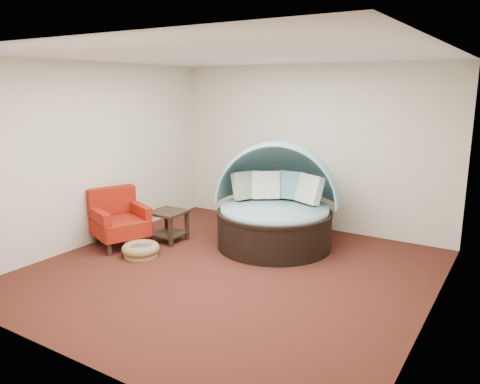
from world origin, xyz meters
The scene contains 10 objects.
floor centered at (0.00, 0.00, 0.00)m, with size 5.00×5.00×0.00m, color #431B13.
wall_back centered at (0.00, 2.50, 1.40)m, with size 5.00×5.00×0.00m, color beige.
wall_front centered at (0.00, -2.50, 1.40)m, with size 5.00×5.00×0.00m, color beige.
wall_left centered at (-2.50, 0.00, 1.40)m, with size 5.00×5.00×0.00m, color beige.
wall_right centered at (2.50, 0.00, 1.40)m, with size 5.00×5.00×0.00m, color beige.
ceiling centered at (0.00, 0.00, 2.80)m, with size 5.00×5.00×0.00m, color white.
canopy_daybed centered at (-0.01, 1.30, 0.75)m, with size 2.29×2.26×1.62m.
pet_basket centered at (-1.42, -0.21, 0.10)m, with size 0.65×0.65×0.19m.
red_armchair centered at (-2.05, -0.02, 0.41)m, with size 0.99×0.99×0.89m.
side_table centered at (-1.53, 0.54, 0.32)m, with size 0.53×0.53×0.50m.
Camera 1 is at (3.24, -4.92, 2.43)m, focal length 35.00 mm.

